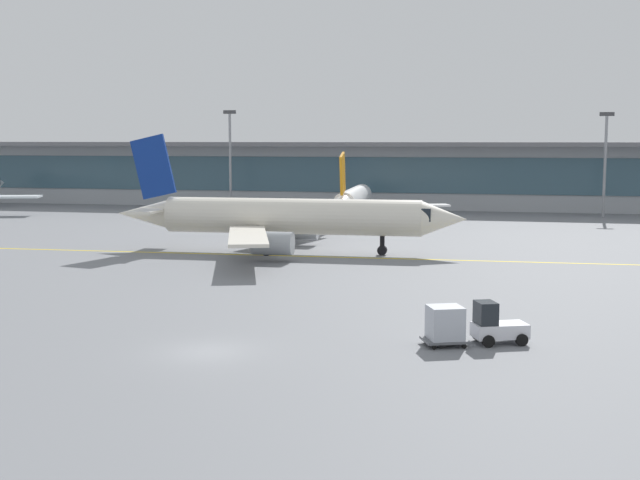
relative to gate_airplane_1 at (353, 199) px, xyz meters
The scene contains 9 objects.
ground_plane 66.39m from the gate_airplane_1, 85.61° to the right, with size 400.00×400.00×0.00m, color slate.
taxiway_centreline_stripe 33.72m from the gate_airplane_1, 89.45° to the right, with size 110.00×0.36×0.01m, color yellow.
terminal_concourse 20.46m from the gate_airplane_1, 75.55° to the left, with size 228.02×11.00×9.60m.
gate_airplane_1 is the anchor object (origin of this frame).
taxiing_regional_jet 31.63m from the gate_airplane_1, 90.15° to the right, with size 31.58×29.39×10.47m.
baggage_tug 64.27m from the gate_airplane_1, 73.44° to the right, with size 2.94×2.37×2.10m.
cargo_dolly_lead 64.57m from the gate_airplane_1, 75.72° to the right, with size 2.55×2.27×1.94m.
apron_light_mast_1 23.19m from the gate_airplane_1, 151.01° to the left, with size 1.80×0.36×14.06m.
apron_light_mast_2 32.94m from the gate_airplane_1, 18.68° to the left, with size 1.80×0.36×13.43m.
Camera 1 is at (13.62, -36.58, 9.94)m, focal length 47.07 mm.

